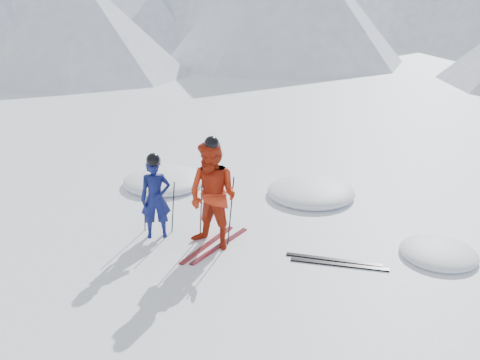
# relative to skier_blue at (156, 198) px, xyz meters

# --- Properties ---
(ground) EXTENTS (160.00, 160.00, 0.00)m
(ground) POSITION_rel_skier_blue_xyz_m (2.90, 0.01, -0.79)
(ground) COLOR white
(ground) RESTS_ON ground
(skier_blue) EXTENTS (0.68, 0.57, 1.59)m
(skier_blue) POSITION_rel_skier_blue_xyz_m (0.00, 0.00, 0.00)
(skier_blue) COLOR #0D1552
(skier_blue) RESTS_ON ground
(skier_red) EXTENTS (1.19, 1.06, 2.03)m
(skier_red) POSITION_rel_skier_blue_xyz_m (1.17, -0.17, 0.22)
(skier_red) COLOR #AB260D
(skier_red) RESTS_ON ground
(pole_blue_left) EXTENTS (0.11, 0.08, 1.06)m
(pole_blue_left) POSITION_rel_skier_blue_xyz_m (-0.30, 0.15, -0.26)
(pole_blue_left) COLOR black
(pole_blue_left) RESTS_ON ground
(pole_blue_right) EXTENTS (0.11, 0.07, 1.06)m
(pole_blue_right) POSITION_rel_skier_blue_xyz_m (0.25, 0.25, -0.26)
(pole_blue_right) COLOR black
(pole_blue_right) RESTS_ON ground
(pole_red_left) EXTENTS (0.13, 0.10, 1.35)m
(pole_red_left) POSITION_rel_skier_blue_xyz_m (0.87, 0.08, -0.12)
(pole_red_left) COLOR black
(pole_red_left) RESTS_ON ground
(pole_red_right) EXTENTS (0.13, 0.09, 1.35)m
(pole_red_right) POSITION_rel_skier_blue_xyz_m (1.47, -0.02, -0.12)
(pole_red_right) COLOR black
(pole_red_right) RESTS_ON ground
(ski_worn_left) EXTENTS (0.61, 1.64, 0.03)m
(ski_worn_left) POSITION_rel_skier_blue_xyz_m (1.05, -0.17, -0.78)
(ski_worn_left) COLOR black
(ski_worn_left) RESTS_ON ground
(ski_worn_right) EXTENTS (0.72, 1.61, 0.03)m
(ski_worn_right) POSITION_rel_skier_blue_xyz_m (1.29, -0.17, -0.78)
(ski_worn_right) COLOR black
(ski_worn_right) RESTS_ON ground
(ski_loose_a) EXTENTS (1.70, 0.17, 0.03)m
(ski_loose_a) POSITION_rel_skier_blue_xyz_m (3.41, -0.26, -0.78)
(ski_loose_a) COLOR black
(ski_loose_a) RESTS_ON ground
(ski_loose_b) EXTENTS (1.70, 0.11, 0.03)m
(ski_loose_b) POSITION_rel_skier_blue_xyz_m (3.51, -0.41, -0.78)
(ski_loose_b) COLOR black
(ski_loose_b) RESTS_ON ground
(snow_lumps) EXTENTS (7.79, 4.11, 0.45)m
(snow_lumps) POSITION_rel_skier_blue_xyz_m (1.59, 2.36, -0.79)
(snow_lumps) COLOR white
(snow_lumps) RESTS_ON ground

